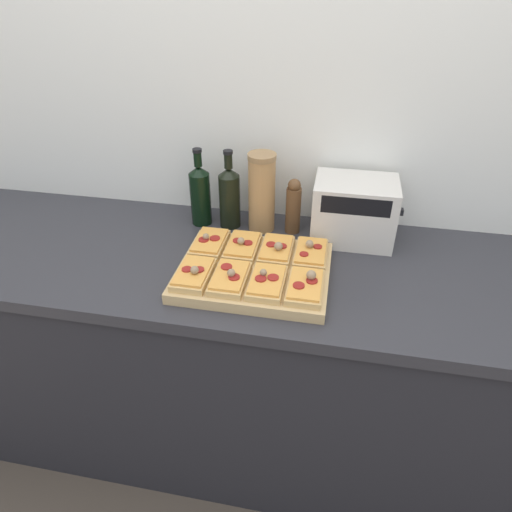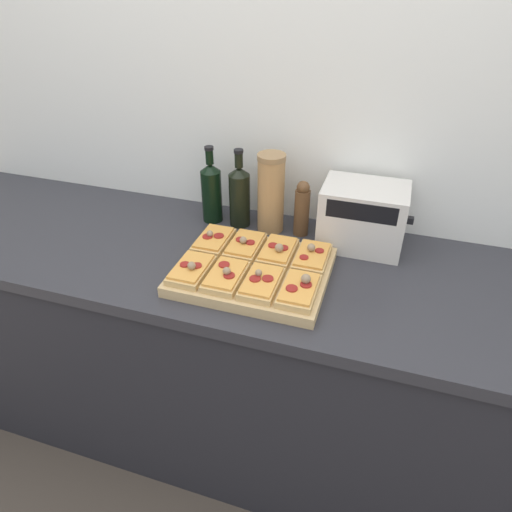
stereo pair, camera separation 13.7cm
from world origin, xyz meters
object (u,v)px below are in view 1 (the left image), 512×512
cutting_board (254,272)px  wine_bottle (229,196)px  olive_oil_bottle (200,194)px  grain_jar_tall (262,193)px  toaster_oven (354,210)px  pepper_mill (293,206)px

cutting_board → wine_bottle: (-0.14, 0.29, 0.10)m
cutting_board → olive_oil_bottle: (-0.25, 0.29, 0.10)m
wine_bottle → grain_jar_tall: 0.12m
cutting_board → wine_bottle: size_ratio=1.60×
toaster_oven → olive_oil_bottle: bearing=179.3°
grain_jar_tall → olive_oil_bottle: bearing=180.0°
olive_oil_bottle → grain_jar_tall: bearing=-0.0°
pepper_mill → olive_oil_bottle: bearing=180.0°
grain_jar_tall → cutting_board: bearing=-84.0°
olive_oil_bottle → wine_bottle: size_ratio=0.99×
pepper_mill → cutting_board: bearing=-105.3°
cutting_board → grain_jar_tall: grain_jar_tall is taller
olive_oil_bottle → toaster_oven: bearing=-0.7°
wine_bottle → grain_jar_tall: size_ratio=1.01×
grain_jar_tall → pepper_mill: bearing=0.0°
cutting_board → grain_jar_tall: bearing=96.0°
cutting_board → olive_oil_bottle: size_ratio=1.61×
grain_jar_tall → wine_bottle: bearing=180.0°
cutting_board → grain_jar_tall: (-0.03, 0.29, 0.12)m
cutting_board → toaster_oven: toaster_oven is taller
cutting_board → grain_jar_tall: 0.32m
wine_bottle → toaster_oven: wine_bottle is taller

